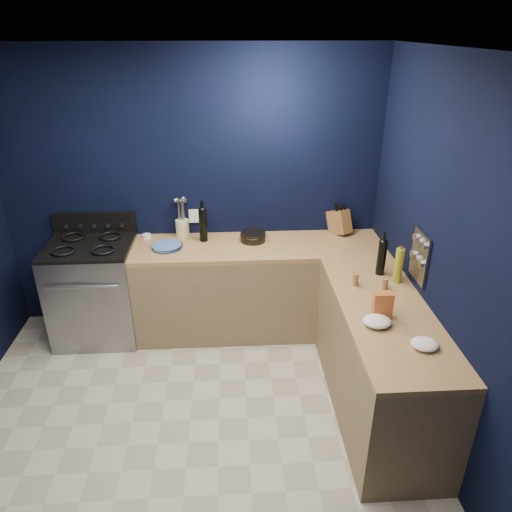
{
  "coord_description": "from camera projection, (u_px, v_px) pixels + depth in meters",
  "views": [
    {
      "loc": [
        0.34,
        -2.51,
        2.72
      ],
      "look_at": [
        0.55,
        1.0,
        1.0
      ],
      "focal_mm": 33.32,
      "sensor_mm": 36.0,
      "label": 1
    }
  ],
  "objects": [
    {
      "name": "floor",
      "position": [
        188.0,
        444.0,
        3.43
      ],
      "size": [
        3.5,
        3.5,
        0.02
      ],
      "primitive_type": "cube",
      "color": "#B1AC9A",
      "rests_on": "ground"
    },
    {
      "name": "ceiling",
      "position": [
        154.0,
        50.0,
        2.28
      ],
      "size": [
        3.5,
        3.5,
        0.02
      ],
      "primitive_type": "cube",
      "color": "silver",
      "rests_on": "ground"
    },
    {
      "name": "wall_back",
      "position": [
        193.0,
        193.0,
        4.44
      ],
      "size": [
        3.5,
        0.02,
        2.6
      ],
      "primitive_type": "cube",
      "color": "black",
      "rests_on": "ground"
    },
    {
      "name": "wall_right",
      "position": [
        459.0,
        278.0,
        2.95
      ],
      "size": [
        0.02,
        3.5,
        2.6
      ],
      "primitive_type": "cube",
      "color": "black",
      "rests_on": "ground"
    },
    {
      "name": "cab_back",
      "position": [
        259.0,
        289.0,
        4.56
      ],
      "size": [
        2.3,
        0.63,
        0.86
      ],
      "primitive_type": "cube",
      "color": "olive",
      "rests_on": "floor"
    },
    {
      "name": "top_back",
      "position": [
        259.0,
        247.0,
        4.36
      ],
      "size": [
        2.3,
        0.63,
        0.04
      ],
      "primitive_type": "cube",
      "color": "brown",
      "rests_on": "cab_back"
    },
    {
      "name": "cab_right",
      "position": [
        379.0,
        362.0,
        3.57
      ],
      "size": [
        0.63,
        1.67,
        0.86
      ],
      "primitive_type": "cube",
      "color": "olive",
      "rests_on": "floor"
    },
    {
      "name": "top_right",
      "position": [
        386.0,
        312.0,
        3.37
      ],
      "size": [
        0.63,
        1.67,
        0.04
      ],
      "primitive_type": "cube",
      "color": "brown",
      "rests_on": "cab_right"
    },
    {
      "name": "gas_range",
      "position": [
        96.0,
        292.0,
        4.45
      ],
      "size": [
        0.76,
        0.66,
        0.92
      ],
      "primitive_type": "cube",
      "color": "gray",
      "rests_on": "floor"
    },
    {
      "name": "oven_door",
      "position": [
        88.0,
        311.0,
        4.17
      ],
      "size": [
        0.59,
        0.02,
        0.42
      ],
      "primitive_type": "cube",
      "color": "black",
      "rests_on": "gas_range"
    },
    {
      "name": "cooktop",
      "position": [
        88.0,
        246.0,
        4.24
      ],
      "size": [
        0.76,
        0.66,
        0.03
      ],
      "primitive_type": "cube",
      "color": "black",
      "rests_on": "gas_range"
    },
    {
      "name": "backguard",
      "position": [
        95.0,
        223.0,
        4.47
      ],
      "size": [
        0.76,
        0.06,
        0.2
      ],
      "primitive_type": "cube",
      "color": "black",
      "rests_on": "gas_range"
    },
    {
      "name": "spice_panel",
      "position": [
        420.0,
        257.0,
        3.5
      ],
      "size": [
        0.02,
        0.28,
        0.38
      ],
      "primitive_type": "cube",
      "color": "gray",
      "rests_on": "wall_right"
    },
    {
      "name": "wall_outlet",
      "position": [
        194.0,
        216.0,
        4.51
      ],
      "size": [
        0.09,
        0.02,
        0.13
      ],
      "primitive_type": "cube",
      "color": "white",
      "rests_on": "wall_back"
    },
    {
      "name": "plate_stack",
      "position": [
        167.0,
        246.0,
        4.29
      ],
      "size": [
        0.28,
        0.28,
        0.03
      ],
      "primitive_type": "cylinder",
      "rotation": [
        0.0,
        0.0,
        -0.08
      ],
      "color": "#4464AF",
      "rests_on": "top_back"
    },
    {
      "name": "ramekin",
      "position": [
        147.0,
        236.0,
        4.49
      ],
      "size": [
        0.1,
        0.1,
        0.03
      ],
      "primitive_type": "cylinder",
      "rotation": [
        0.0,
        0.0,
        0.15
      ],
      "color": "white",
      "rests_on": "top_back"
    },
    {
      "name": "utensil_crock",
      "position": [
        183.0,
        228.0,
        4.51
      ],
      "size": [
        0.14,
        0.14,
        0.16
      ],
      "primitive_type": "cylinder",
      "rotation": [
        0.0,
        0.0,
        -0.12
      ],
      "color": "beige",
      "rests_on": "top_back"
    },
    {
      "name": "wine_bottle_back",
      "position": [
        203.0,
        225.0,
        4.37
      ],
      "size": [
        0.1,
        0.1,
        0.31
      ],
      "primitive_type": "cylinder",
      "rotation": [
        0.0,
        0.0,
        0.29
      ],
      "color": "black",
      "rests_on": "top_back"
    },
    {
      "name": "lemon_basket",
      "position": [
        253.0,
        237.0,
        4.42
      ],
      "size": [
        0.24,
        0.24,
        0.09
      ],
      "primitive_type": "cylinder",
      "rotation": [
        0.0,
        0.0,
        0.04
      ],
      "color": "black",
      "rests_on": "top_back"
    },
    {
      "name": "knife_block",
      "position": [
        339.0,
        222.0,
        4.56
      ],
      "size": [
        0.25,
        0.29,
        0.28
      ],
      "primitive_type": "cube",
      "rotation": [
        -0.31,
        0.0,
        0.56
      ],
      "color": "brown",
      "rests_on": "top_back"
    },
    {
      "name": "wine_bottle_right",
      "position": [
        382.0,
        258.0,
        3.79
      ],
      "size": [
        0.08,
        0.08,
        0.28
      ],
      "primitive_type": "cylinder",
      "rotation": [
        0.0,
        0.0,
        -0.24
      ],
      "color": "black",
      "rests_on": "top_right"
    },
    {
      "name": "oil_bottle",
      "position": [
        399.0,
        266.0,
        3.67
      ],
      "size": [
        0.08,
        0.08,
        0.29
      ],
      "primitive_type": "cylinder",
      "rotation": [
        0.0,
        0.0,
        -0.19
      ],
      "color": "olive",
      "rests_on": "top_right"
    },
    {
      "name": "spice_jar_near",
      "position": [
        356.0,
        280.0,
        3.66
      ],
      "size": [
        0.06,
        0.06,
        0.1
      ],
      "primitive_type": "cylinder",
      "rotation": [
        0.0,
        0.0,
        0.35
      ],
      "color": "olive",
      "rests_on": "top_right"
    },
    {
      "name": "spice_jar_far",
      "position": [
        385.0,
        284.0,
        3.61
      ],
      "size": [
        0.06,
        0.06,
        0.09
      ],
      "primitive_type": "cylinder",
      "rotation": [
        0.0,
        0.0,
        -0.35
      ],
      "color": "olive",
      "rests_on": "top_right"
    },
    {
      "name": "crouton_bag",
      "position": [
        383.0,
        306.0,
        3.23
      ],
      "size": [
        0.13,
        0.07,
        0.19
      ],
      "primitive_type": "cube",
      "rotation": [
        0.0,
        0.0,
        -0.03
      ],
      "color": "#B5072B",
      "rests_on": "top_right"
    },
    {
      "name": "towel_front",
      "position": [
        377.0,
        321.0,
        3.17
      ],
      "size": [
        0.22,
        0.19,
        0.07
      ],
      "primitive_type": "ellipsoid",
      "rotation": [
        0.0,
        0.0,
        -0.17
      ],
      "color": "white",
      "rests_on": "top_right"
    },
    {
      "name": "towel_end",
      "position": [
        425.0,
        344.0,
        2.96
      ],
      "size": [
        0.21,
        0.2,
        0.05
      ],
      "primitive_type": "ellipsoid",
      "rotation": [
        0.0,
        0.0,
        -0.32
      ],
      "color": "white",
      "rests_on": "top_right"
    }
  ]
}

